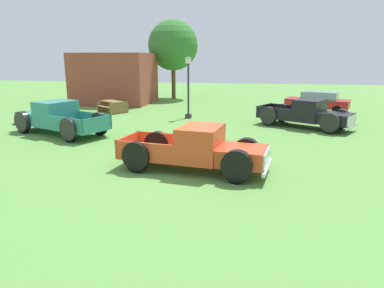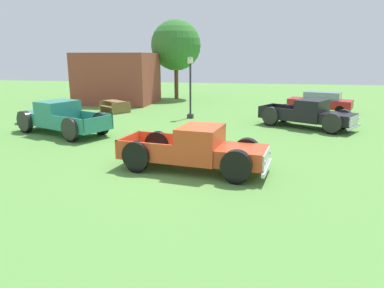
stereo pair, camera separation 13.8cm
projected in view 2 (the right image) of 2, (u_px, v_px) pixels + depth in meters
name	position (u px, v px, depth m)	size (l,w,h in m)	color
ground_plane	(177.00, 168.00, 12.18)	(80.00, 80.00, 0.00)	#5B9342
pickup_truck_foreground	(202.00, 150.00, 11.65)	(5.17, 2.56, 1.52)	#D14723
pickup_truck_behind_left	(313.00, 115.00, 18.69)	(5.19, 4.00, 1.52)	black
pickup_truck_behind_right	(58.00, 118.00, 17.52)	(5.58, 3.79, 1.61)	#2D8475
sedan_distant_a	(321.00, 101.00, 24.33)	(4.46, 2.94, 1.38)	#B21E1E
lamp_post_near	(190.00, 86.00, 21.52)	(0.36, 0.36, 3.75)	#2D2D33
picnic_table	(115.00, 105.00, 24.18)	(2.33, 2.26, 0.78)	olive
oak_tree_east	(176.00, 45.00, 31.07)	(4.38, 4.38, 6.87)	brown
brick_pavilion	(118.00, 78.00, 28.79)	(5.85, 5.02, 4.00)	brown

